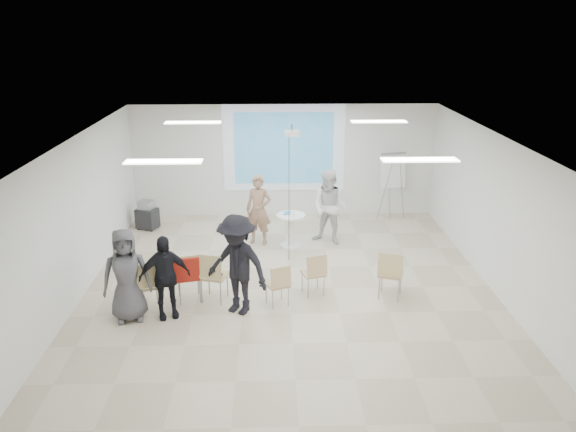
{
  "coord_description": "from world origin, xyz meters",
  "views": [
    {
      "loc": [
        -0.32,
        -10.02,
        5.05
      ],
      "look_at": [
        0.0,
        0.8,
        1.25
      ],
      "focal_mm": 35.0,
      "sensor_mm": 36.0,
      "label": 1
    }
  ],
  "objects_px": {
    "pedestal_table": "(291,229)",
    "chair_right_far": "(391,271)",
    "laptop": "(214,273)",
    "audience_mid": "(237,258)",
    "chair_far_left": "(147,282)",
    "flipchart_easel": "(393,171)",
    "chair_left_inner": "(212,273)",
    "audience_outer": "(126,270)",
    "chair_left_mid": "(189,274)",
    "player_right": "(330,203)",
    "av_cart": "(147,216)",
    "chair_center": "(279,282)",
    "chair_right_inner": "(315,271)",
    "audience_left": "(164,271)",
    "player_left": "(259,205)"
  },
  "relations": [
    {
      "from": "audience_mid",
      "to": "av_cart",
      "type": "relative_size",
      "value": 2.85
    },
    {
      "from": "chair_right_far",
      "to": "av_cart",
      "type": "height_order",
      "value": "chair_right_far"
    },
    {
      "from": "chair_left_mid",
      "to": "chair_right_inner",
      "type": "height_order",
      "value": "chair_left_mid"
    },
    {
      "from": "chair_left_inner",
      "to": "audience_mid",
      "type": "bearing_deg",
      "value": -23.41
    },
    {
      "from": "audience_left",
      "to": "audience_outer",
      "type": "height_order",
      "value": "audience_outer"
    },
    {
      "from": "laptop",
      "to": "av_cart",
      "type": "height_order",
      "value": "av_cart"
    },
    {
      "from": "chair_left_mid",
      "to": "chair_right_far",
      "type": "height_order",
      "value": "chair_left_mid"
    },
    {
      "from": "pedestal_table",
      "to": "chair_right_far",
      "type": "distance_m",
      "value": 3.19
    },
    {
      "from": "pedestal_table",
      "to": "audience_mid",
      "type": "distance_m",
      "value": 3.3
    },
    {
      "from": "player_left",
      "to": "flipchart_easel",
      "type": "height_order",
      "value": "player_left"
    },
    {
      "from": "laptop",
      "to": "av_cart",
      "type": "xyz_separation_m",
      "value": [
        -2.07,
        3.91,
        -0.19
      ]
    },
    {
      "from": "chair_left_mid",
      "to": "chair_center",
      "type": "bearing_deg",
      "value": -20.79
    },
    {
      "from": "audience_outer",
      "to": "chair_right_far",
      "type": "bearing_deg",
      "value": -5.76
    },
    {
      "from": "audience_mid",
      "to": "audience_outer",
      "type": "xyz_separation_m",
      "value": [
        -1.92,
        -0.2,
        -0.11
      ]
    },
    {
      "from": "chair_left_mid",
      "to": "audience_outer",
      "type": "height_order",
      "value": "audience_outer"
    },
    {
      "from": "audience_outer",
      "to": "chair_right_inner",
      "type": "bearing_deg",
      "value": 0.25
    },
    {
      "from": "chair_right_inner",
      "to": "flipchart_easel",
      "type": "height_order",
      "value": "flipchart_easel"
    },
    {
      "from": "player_right",
      "to": "chair_left_inner",
      "type": "distance_m",
      "value": 3.84
    },
    {
      "from": "flipchart_easel",
      "to": "chair_left_inner",
      "type": "bearing_deg",
      "value": -143.44
    },
    {
      "from": "chair_left_mid",
      "to": "chair_right_far",
      "type": "xyz_separation_m",
      "value": [
        3.79,
        0.02,
        -0.01
      ]
    },
    {
      "from": "chair_left_inner",
      "to": "audience_outer",
      "type": "relative_size",
      "value": 0.52
    },
    {
      "from": "laptop",
      "to": "audience_mid",
      "type": "relative_size",
      "value": 0.17
    },
    {
      "from": "chair_left_mid",
      "to": "audience_mid",
      "type": "relative_size",
      "value": 0.46
    },
    {
      "from": "chair_right_far",
      "to": "av_cart",
      "type": "distance_m",
      "value": 6.71
    },
    {
      "from": "audience_mid",
      "to": "player_right",
      "type": "bearing_deg",
      "value": 89.05
    },
    {
      "from": "player_right",
      "to": "player_left",
      "type": "bearing_deg",
      "value": -152.76
    },
    {
      "from": "pedestal_table",
      "to": "player_right",
      "type": "distance_m",
      "value": 1.09
    },
    {
      "from": "chair_right_far",
      "to": "laptop",
      "type": "relative_size",
      "value": 2.64
    },
    {
      "from": "chair_right_inner",
      "to": "audience_mid",
      "type": "xyz_separation_m",
      "value": [
        -1.43,
        -0.61,
        0.55
      ]
    },
    {
      "from": "chair_far_left",
      "to": "player_left",
      "type": "bearing_deg",
      "value": 39.44
    },
    {
      "from": "chair_right_far",
      "to": "laptop",
      "type": "bearing_deg",
      "value": -162.28
    },
    {
      "from": "chair_right_inner",
      "to": "chair_right_far",
      "type": "bearing_deg",
      "value": -24.78
    },
    {
      "from": "chair_far_left",
      "to": "flipchart_easel",
      "type": "distance_m",
      "value": 7.31
    },
    {
      "from": "player_left",
      "to": "laptop",
      "type": "height_order",
      "value": "player_left"
    },
    {
      "from": "chair_left_mid",
      "to": "laptop",
      "type": "relative_size",
      "value": 2.68
    },
    {
      "from": "chair_far_left",
      "to": "audience_left",
      "type": "bearing_deg",
      "value": -48.22
    },
    {
      "from": "chair_right_inner",
      "to": "laptop",
      "type": "xyz_separation_m",
      "value": [
        -1.9,
        -0.11,
        0.03
      ]
    },
    {
      "from": "chair_center",
      "to": "audience_left",
      "type": "xyz_separation_m",
      "value": [
        -2.01,
        -0.31,
        0.39
      ]
    },
    {
      "from": "player_right",
      "to": "chair_center",
      "type": "relative_size",
      "value": 2.37
    },
    {
      "from": "player_right",
      "to": "audience_mid",
      "type": "xyz_separation_m",
      "value": [
        -1.98,
        -3.31,
        0.07
      ]
    },
    {
      "from": "player_right",
      "to": "audience_left",
      "type": "bearing_deg",
      "value": -105.52
    },
    {
      "from": "chair_left_mid",
      "to": "chair_center",
      "type": "distance_m",
      "value": 1.69
    },
    {
      "from": "audience_left",
      "to": "audience_mid",
      "type": "distance_m",
      "value": 1.29
    },
    {
      "from": "player_right",
      "to": "chair_left_inner",
      "type": "xyz_separation_m",
      "value": [
        -2.48,
        -2.91,
        -0.4
      ]
    },
    {
      "from": "chair_far_left",
      "to": "laptop",
      "type": "xyz_separation_m",
      "value": [
        1.16,
        0.43,
        -0.05
      ]
    },
    {
      "from": "chair_left_inner",
      "to": "player_left",
      "type": "bearing_deg",
      "value": 89.96
    },
    {
      "from": "player_right",
      "to": "av_cart",
      "type": "xyz_separation_m",
      "value": [
        -4.53,
        1.1,
        -0.64
      ]
    },
    {
      "from": "chair_left_inner",
      "to": "audience_outer",
      "type": "distance_m",
      "value": 1.58
    },
    {
      "from": "av_cart",
      "to": "pedestal_table",
      "type": "bearing_deg",
      "value": 0.99
    },
    {
      "from": "audience_mid",
      "to": "chair_center",
      "type": "bearing_deg",
      "value": 43.93
    }
  ]
}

